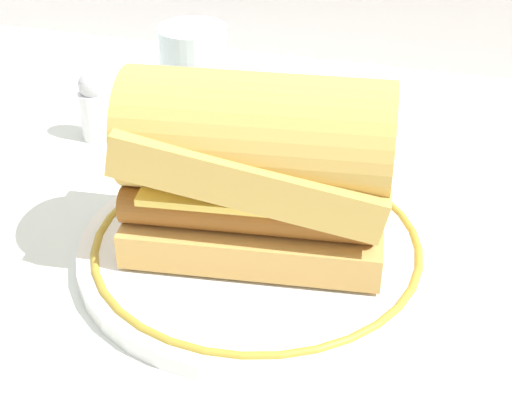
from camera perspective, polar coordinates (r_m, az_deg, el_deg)
name	(u,v)px	position (r m, az deg, el deg)	size (l,w,h in m)	color
ground_plane	(250,269)	(0.55, -0.44, -4.88)	(1.50, 1.50, 0.00)	silver
plate	(256,247)	(0.56, 0.00, -3.18)	(0.26, 0.26, 0.01)	white
sausage_sandwich	(256,164)	(0.52, 0.00, 3.14)	(0.20, 0.12, 0.13)	tan
drinking_glass	(194,81)	(0.75, -4.68, 9.29)	(0.07, 0.07, 0.10)	silver
salt_shaker	(94,106)	(0.73, -12.10, 7.30)	(0.03, 0.03, 0.07)	white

